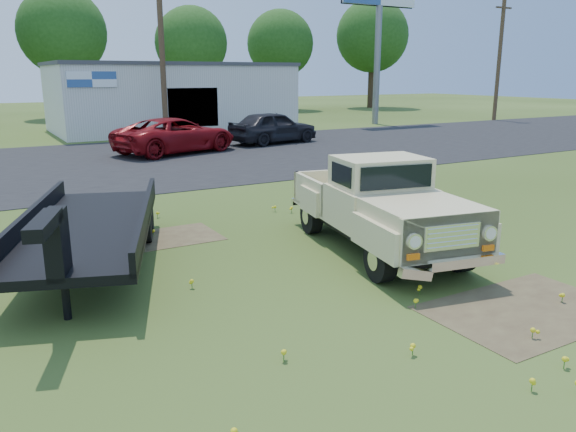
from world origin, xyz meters
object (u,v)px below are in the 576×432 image
object	(u,v)px
red_pickup	(176,136)
flatbed_trailer	(89,221)
vintage_pickup_truck	(379,204)
dark_sedan	(273,127)

from	to	relation	value
red_pickup	flatbed_trailer	bearing A→B (deg)	137.64
red_pickup	vintage_pickup_truck	bearing A→B (deg)	157.97
vintage_pickup_truck	flatbed_trailer	size ratio (longest dim) A/B	0.83
flatbed_trailer	vintage_pickup_truck	bearing A→B (deg)	-0.61
flatbed_trailer	dark_sedan	world-z (taller)	flatbed_trailer
red_pickup	dark_sedan	distance (m)	5.59
flatbed_trailer	red_pickup	world-z (taller)	flatbed_trailer
flatbed_trailer	dark_sedan	distance (m)	19.16
dark_sedan	flatbed_trailer	bearing A→B (deg)	131.38
vintage_pickup_truck	flatbed_trailer	distance (m)	5.56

